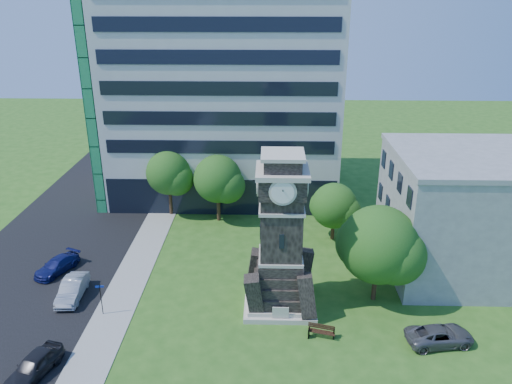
{
  "coord_description": "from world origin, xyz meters",
  "views": [
    {
      "loc": [
        2.03,
        -30.67,
        22.54
      ],
      "look_at": [
        0.99,
        8.4,
        6.73
      ],
      "focal_mm": 35.0,
      "sensor_mm": 36.0,
      "label": 1
    }
  ],
  "objects_px": {
    "clock_tower": "(281,243)",
    "car_street_south": "(34,365)",
    "car_street_mid": "(72,289)",
    "park_bench": "(321,331)",
    "car_east_lot": "(440,335)",
    "street_sign": "(101,296)",
    "car_street_north": "(57,266)"
  },
  "relations": [
    {
      "from": "park_bench",
      "to": "street_sign",
      "type": "bearing_deg",
      "value": -173.02
    },
    {
      "from": "car_east_lot",
      "to": "street_sign",
      "type": "height_order",
      "value": "street_sign"
    },
    {
      "from": "car_east_lot",
      "to": "car_street_mid",
      "type": "bearing_deg",
      "value": 70.64
    },
    {
      "from": "car_street_south",
      "to": "car_street_north",
      "type": "xyz_separation_m",
      "value": [
        -3.52,
        12.31,
        -0.1
      ]
    },
    {
      "from": "car_street_south",
      "to": "car_street_mid",
      "type": "bearing_deg",
      "value": 111.33
    },
    {
      "from": "clock_tower",
      "to": "car_street_south",
      "type": "relative_size",
      "value": 2.9
    },
    {
      "from": "car_street_south",
      "to": "car_east_lot",
      "type": "distance_m",
      "value": 26.68
    },
    {
      "from": "car_street_north",
      "to": "park_bench",
      "type": "distance_m",
      "value": 23.37
    },
    {
      "from": "car_street_mid",
      "to": "car_east_lot",
      "type": "bearing_deg",
      "value": -13.16
    },
    {
      "from": "car_street_north",
      "to": "clock_tower",
      "type": "bearing_deg",
      "value": 11.58
    },
    {
      "from": "car_street_mid",
      "to": "clock_tower",
      "type": "bearing_deg",
      "value": -4.53
    },
    {
      "from": "car_street_mid",
      "to": "park_bench",
      "type": "height_order",
      "value": "car_street_mid"
    },
    {
      "from": "car_street_south",
      "to": "car_street_north",
      "type": "height_order",
      "value": "car_street_south"
    },
    {
      "from": "street_sign",
      "to": "park_bench",
      "type": "bearing_deg",
      "value": -14.39
    },
    {
      "from": "park_bench",
      "to": "street_sign",
      "type": "height_order",
      "value": "street_sign"
    },
    {
      "from": "car_street_mid",
      "to": "car_street_north",
      "type": "height_order",
      "value": "car_street_mid"
    },
    {
      "from": "car_street_mid",
      "to": "car_east_lot",
      "type": "xyz_separation_m",
      "value": [
        27.18,
        -4.85,
        -0.09
      ]
    },
    {
      "from": "car_east_lot",
      "to": "car_street_south",
      "type": "bearing_deg",
      "value": 88.76
    },
    {
      "from": "car_street_mid",
      "to": "park_bench",
      "type": "xyz_separation_m",
      "value": [
        19.16,
        -4.37,
        -0.23
      ]
    },
    {
      "from": "car_street_south",
      "to": "car_street_mid",
      "type": "distance_m",
      "value": 8.6
    },
    {
      "from": "clock_tower",
      "to": "park_bench",
      "type": "distance_m",
      "value": 6.82
    },
    {
      "from": "car_street_mid",
      "to": "street_sign",
      "type": "relative_size",
      "value": 1.72
    },
    {
      "from": "park_bench",
      "to": "car_east_lot",
      "type": "bearing_deg",
      "value": 11.36
    },
    {
      "from": "car_street_south",
      "to": "park_bench",
      "type": "xyz_separation_m",
      "value": [
        18.39,
        4.19,
        -0.21
      ]
    },
    {
      "from": "car_street_north",
      "to": "street_sign",
      "type": "bearing_deg",
      "value": -21.7
    },
    {
      "from": "car_east_lot",
      "to": "street_sign",
      "type": "bearing_deg",
      "value": 74.45
    },
    {
      "from": "clock_tower",
      "to": "car_east_lot",
      "type": "relative_size",
      "value": 2.65
    },
    {
      "from": "car_street_mid",
      "to": "car_east_lot",
      "type": "distance_m",
      "value": 27.61
    },
    {
      "from": "car_street_mid",
      "to": "street_sign",
      "type": "xyz_separation_m",
      "value": [
        3.05,
        -2.18,
        0.88
      ]
    },
    {
      "from": "car_street_south",
      "to": "car_east_lot",
      "type": "height_order",
      "value": "car_street_south"
    },
    {
      "from": "street_sign",
      "to": "car_street_mid",
      "type": "bearing_deg",
      "value": 137.76
    },
    {
      "from": "clock_tower",
      "to": "car_east_lot",
      "type": "height_order",
      "value": "clock_tower"
    }
  ]
}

